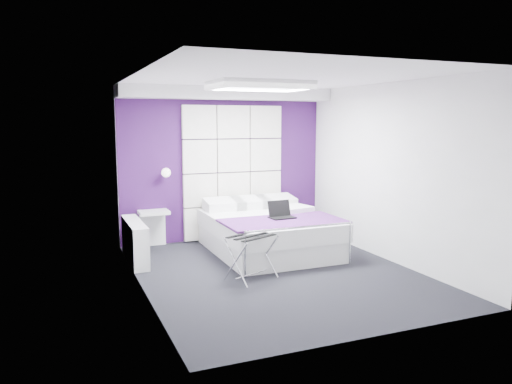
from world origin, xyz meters
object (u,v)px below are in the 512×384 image
laptop (281,214)px  wall_lamp (166,172)px  bed (268,232)px  nightstand (154,212)px  luggage_rack (251,257)px  radiator (135,241)px

laptop → wall_lamp: bearing=133.0°
bed → laptop: (0.05, -0.35, 0.35)m
nightstand → luggage_rack: size_ratio=0.81×
bed → luggage_rack: (-0.76, -1.18, -0.03)m
bed → nightstand: bearing=149.5°
luggage_rack → laptop: 1.22m
nightstand → laptop: 2.11m
luggage_rack → laptop: size_ratio=1.61×
nightstand → laptop: bearing=-38.1°
bed → nightstand: 1.89m
wall_lamp → laptop: 2.05m
wall_lamp → nightstand: (-0.22, -0.04, -0.64)m
radiator → luggage_rack: 1.90m
laptop → radiator: bearing=160.3°
wall_lamp → luggage_rack: 2.44m
radiator → bed: 2.04m
nightstand → laptop: size_ratio=1.31×
wall_lamp → nightstand: 0.67m
bed → luggage_rack: bearing=-122.8°
luggage_rack → laptop: bearing=22.3°
radiator → luggage_rack: radiator is taller
radiator → laptop: bearing=-15.6°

